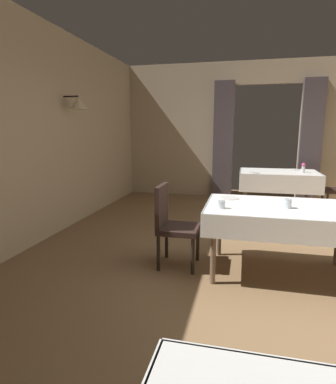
% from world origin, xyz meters
% --- Properties ---
extents(ground, '(10.08, 10.08, 0.00)m').
position_xyz_m(ground, '(0.00, 0.00, 0.00)').
color(ground, olive).
extents(wall_left, '(0.49, 8.40, 3.00)m').
position_xyz_m(wall_left, '(-3.20, 0.00, 1.50)').
color(wall_left, tan).
rests_on(wall_left, ground).
extents(wall_back, '(6.40, 0.27, 3.00)m').
position_xyz_m(wall_back, '(0.00, 4.18, 1.52)').
color(wall_back, tan).
rests_on(wall_back, ground).
extents(dining_table_mid, '(1.57, 1.02, 0.75)m').
position_xyz_m(dining_table_mid, '(-0.03, 0.10, 0.67)').
color(dining_table_mid, '#7A604C').
rests_on(dining_table_mid, ground).
extents(dining_table_far, '(1.45, 1.02, 0.75)m').
position_xyz_m(dining_table_far, '(0.22, 3.08, 0.65)').
color(dining_table_far, '#7A604C').
rests_on(dining_table_far, ground).
extents(chair_mid_left, '(0.44, 0.44, 0.93)m').
position_xyz_m(chair_mid_left, '(-1.20, 0.06, 0.52)').
color(chair_mid_left, black).
rests_on(chair_mid_left, ground).
extents(plate_mid_a, '(0.23, 0.23, 0.01)m').
position_xyz_m(plate_mid_a, '(-0.59, 0.36, 0.76)').
color(plate_mid_a, white).
rests_on(plate_mid_a, dining_table_mid).
extents(glass_mid_b, '(0.08, 0.08, 0.09)m').
position_xyz_m(glass_mid_b, '(0.01, 0.02, 0.80)').
color(glass_mid_b, silver).
rests_on(glass_mid_b, dining_table_mid).
extents(glass_mid_c, '(0.08, 0.08, 0.08)m').
position_xyz_m(glass_mid_c, '(-0.64, -0.15, 0.79)').
color(glass_mid_c, silver).
rests_on(glass_mid_c, dining_table_mid).
extents(flower_vase_far, '(0.07, 0.07, 0.18)m').
position_xyz_m(flower_vase_far, '(0.64, 3.00, 0.85)').
color(flower_vase_far, silver).
rests_on(flower_vase_far, dining_table_far).
extents(plate_far_b, '(0.20, 0.20, 0.01)m').
position_xyz_m(plate_far_b, '(-0.25, 2.73, 0.76)').
color(plate_far_b, white).
rests_on(plate_far_b, dining_table_far).
extents(plate_far_c, '(0.18, 0.18, 0.01)m').
position_xyz_m(plate_far_c, '(0.55, 3.44, 0.76)').
color(plate_far_c, white).
rests_on(plate_far_c, dining_table_far).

